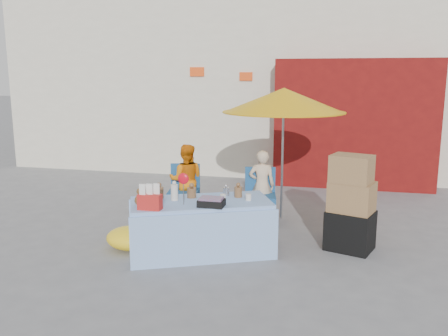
% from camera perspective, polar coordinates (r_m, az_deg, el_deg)
% --- Properties ---
extents(ground, '(80.00, 80.00, 0.00)m').
position_cam_1_polar(ground, '(6.45, -4.15, -9.63)').
color(ground, slate).
rests_on(ground, ground).
extents(backdrop, '(14.00, 8.00, 7.80)m').
position_cam_1_polar(backdrop, '(13.35, 7.88, 14.56)').
color(backdrop, silver).
rests_on(backdrop, ground).
extents(market_table, '(2.01, 1.52, 1.10)m').
position_cam_1_polar(market_table, '(6.18, -2.85, -7.02)').
color(market_table, '#94B8ED').
rests_on(market_table, ground).
extents(chair_left, '(0.55, 0.54, 0.85)m').
position_cam_1_polar(chair_left, '(7.75, -4.84, -4.08)').
color(chair_left, '#1E518A').
rests_on(chair_left, ground).
extents(chair_right, '(0.55, 0.54, 0.85)m').
position_cam_1_polar(chair_right, '(7.46, 4.35, -4.66)').
color(chair_right, '#1E518A').
rests_on(chair_right, ground).
extents(vendor_orange, '(0.64, 0.54, 1.18)m').
position_cam_1_polar(vendor_orange, '(7.79, -4.56, -1.45)').
color(vendor_orange, orange).
rests_on(vendor_orange, ground).
extents(vendor_beige, '(0.45, 0.34, 1.13)m').
position_cam_1_polar(vendor_beige, '(7.52, 4.56, -2.11)').
color(vendor_beige, beige).
rests_on(vendor_beige, ground).
extents(umbrella, '(1.90, 1.90, 2.09)m').
position_cam_1_polar(umbrella, '(7.44, 7.21, 8.03)').
color(umbrella, gray).
rests_on(umbrella, ground).
extents(box_stack, '(0.70, 0.63, 1.28)m').
position_cam_1_polar(box_stack, '(6.45, 15.02, -4.51)').
color(box_stack, black).
rests_on(box_stack, ground).
extents(tarp_bundle, '(0.72, 0.60, 0.30)m').
position_cam_1_polar(tarp_bundle, '(6.49, -11.11, -8.27)').
color(tarp_bundle, yellow).
rests_on(tarp_bundle, ground).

